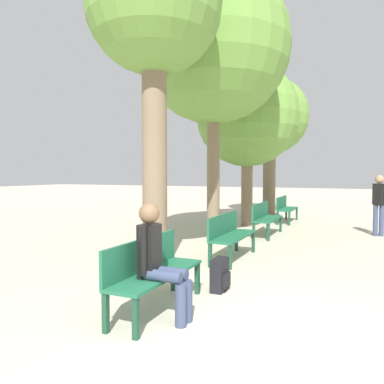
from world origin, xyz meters
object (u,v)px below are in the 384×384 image
at_px(bench_row_3, 285,207).
at_px(tree_row_2, 247,116).
at_px(tree_row_0, 154,13).
at_px(person_seated, 159,258).
at_px(pedestrian_near, 379,201).
at_px(bench_row_0, 151,268).
at_px(tree_row_1, 214,48).
at_px(backpack, 220,275).
at_px(tree_row_3, 270,118).
at_px(bench_row_1, 229,232).
at_px(bench_row_2, 265,216).

xyz_separation_m(bench_row_3, tree_row_2, (-0.96, -1.40, 2.98)).
bearing_deg(tree_row_0, bench_row_3, 82.48).
relative_size(person_seated, pedestrian_near, 0.82).
bearing_deg(pedestrian_near, person_seated, -109.08).
distance_m(bench_row_0, tree_row_1, 6.34).
bearing_deg(backpack, tree_row_3, 98.58).
xyz_separation_m(tree_row_3, person_seated, (1.20, -11.12, -3.16)).
height_order(bench_row_1, bench_row_2, same).
xyz_separation_m(bench_row_1, bench_row_3, (0.00, 6.05, 0.00)).
distance_m(bench_row_2, tree_row_3, 5.96).
bearing_deg(person_seated, tree_row_0, 120.82).
distance_m(tree_row_2, backpack, 7.53).
xyz_separation_m(bench_row_2, pedestrian_near, (2.81, 1.16, 0.41)).
bearing_deg(pedestrian_near, bench_row_2, -157.49).
bearing_deg(tree_row_1, tree_row_3, 90.00).
bearing_deg(bench_row_0, tree_row_1, 101.70).
relative_size(bench_row_3, backpack, 3.56).
distance_m(tree_row_0, pedestrian_near, 7.49).
bearing_deg(tree_row_3, tree_row_1, -90.00).
bearing_deg(bench_row_3, bench_row_2, -90.00).
bearing_deg(backpack, tree_row_2, 102.64).
distance_m(tree_row_2, tree_row_3, 3.24).
distance_m(tree_row_0, tree_row_1, 2.89).
xyz_separation_m(tree_row_0, tree_row_2, (0.00, 5.89, -0.94)).
relative_size(tree_row_0, person_seated, 4.28).
xyz_separation_m(bench_row_0, bench_row_1, (0.00, 3.02, 0.00)).
bearing_deg(bench_row_0, backpack, 63.65).
relative_size(tree_row_2, person_seated, 3.82).
height_order(tree_row_1, backpack, tree_row_1).
xyz_separation_m(tree_row_1, person_seated, (1.20, -4.89, -4.00)).
height_order(tree_row_3, backpack, tree_row_3).
bearing_deg(tree_row_1, bench_row_1, -59.38).
bearing_deg(person_seated, bench_row_3, 91.44).
bearing_deg(tree_row_1, person_seated, -76.23).
bearing_deg(tree_row_0, bench_row_1, 52.39).
xyz_separation_m(tree_row_0, tree_row_3, (0.00, 9.11, -0.57)).
relative_size(tree_row_0, tree_row_1, 0.88).
xyz_separation_m(tree_row_0, tree_row_1, (0.00, 2.88, 0.28)).
xyz_separation_m(tree_row_2, pedestrian_near, (3.77, -0.46, -2.56)).
relative_size(bench_row_2, bench_row_3, 1.00).
bearing_deg(pedestrian_near, tree_row_3, 135.76).
xyz_separation_m(bench_row_1, tree_row_2, (-0.96, 4.64, 2.98)).
bearing_deg(tree_row_2, bench_row_1, -78.27).
relative_size(bench_row_0, tree_row_0, 0.29).
distance_m(bench_row_2, pedestrian_near, 3.07).
height_order(bench_row_3, person_seated, person_seated).
distance_m(tree_row_0, backpack, 4.53).
height_order(bench_row_2, tree_row_2, tree_row_2).
bearing_deg(tree_row_1, tree_row_2, 90.00).
distance_m(tree_row_1, tree_row_3, 6.29).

